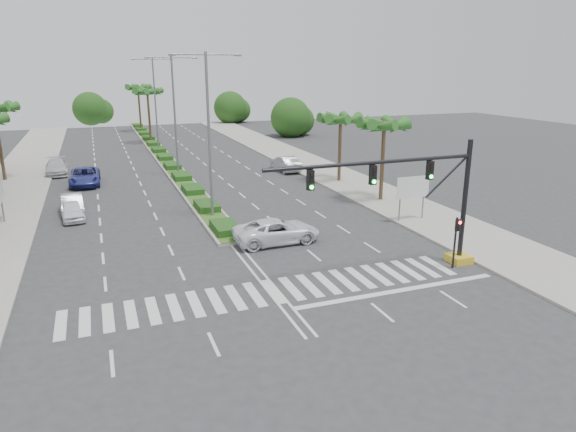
# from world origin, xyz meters

# --- Properties ---
(ground) EXTENTS (160.00, 160.00, 0.00)m
(ground) POSITION_xyz_m (0.00, 0.00, 0.00)
(ground) COLOR #333335
(ground) RESTS_ON ground
(footpath_right) EXTENTS (6.00, 120.00, 0.15)m
(footpath_right) POSITION_xyz_m (15.20, 20.00, 0.07)
(footpath_right) COLOR gray
(footpath_right) RESTS_ON ground
(median) EXTENTS (2.20, 75.00, 0.20)m
(median) POSITION_xyz_m (0.00, 45.00, 0.10)
(median) COLOR gray
(median) RESTS_ON ground
(median_grass) EXTENTS (1.80, 75.00, 0.04)m
(median_grass) POSITION_xyz_m (0.00, 45.00, 0.22)
(median_grass) COLOR #32531C
(median_grass) RESTS_ON median
(signal_gantry) EXTENTS (12.60, 1.20, 7.20)m
(signal_gantry) POSITION_xyz_m (9.27, -0.00, 3.46)
(signal_gantry) COLOR gold
(signal_gantry) RESTS_ON ground
(pedestrian_signal) EXTENTS (0.28, 0.36, 3.00)m
(pedestrian_signal) POSITION_xyz_m (10.60, -0.68, 2.04)
(pedestrian_signal) COLOR black
(pedestrian_signal) RESTS_ON ground
(direction_sign) EXTENTS (2.70, 0.11, 3.40)m
(direction_sign) POSITION_xyz_m (13.50, 7.99, 2.45)
(direction_sign) COLOR slate
(direction_sign) RESTS_ON ground
(palm_right_near) EXTENTS (4.57, 4.68, 7.05)m
(palm_right_near) POSITION_xyz_m (14.50, 14.00, 6.20)
(palm_right_near) COLOR brown
(palm_right_near) RESTS_ON ground
(palm_right_far) EXTENTS (4.57, 4.68, 6.75)m
(palm_right_far) POSITION_xyz_m (14.50, 22.00, 5.91)
(palm_right_far) COLOR brown
(palm_right_far) RESTS_ON ground
(palm_median_a) EXTENTS (4.57, 4.68, 8.05)m
(palm_median_a) POSITION_xyz_m (0.00, 55.00, 7.17)
(palm_median_a) COLOR brown
(palm_median_a) RESTS_ON ground
(palm_median_b) EXTENTS (4.57, 4.68, 8.05)m
(palm_median_b) POSITION_xyz_m (0.00, 70.00, 7.17)
(palm_median_b) COLOR brown
(palm_median_b) RESTS_ON ground
(streetlight_near) EXTENTS (5.10, 0.25, 12.00)m
(streetlight_near) POSITION_xyz_m (0.00, 14.00, 6.81)
(streetlight_near) COLOR slate
(streetlight_near) RESTS_ON ground
(streetlight_mid) EXTENTS (5.10, 0.25, 12.00)m
(streetlight_mid) POSITION_xyz_m (0.00, 30.00, 6.81)
(streetlight_mid) COLOR slate
(streetlight_mid) RESTS_ON ground
(streetlight_far) EXTENTS (5.10, 0.25, 12.00)m
(streetlight_far) POSITION_xyz_m (0.00, 46.00, 6.81)
(streetlight_far) COLOR slate
(streetlight_far) RESTS_ON ground
(car_parked_a) EXTENTS (1.98, 4.07, 1.34)m
(car_parked_a) POSITION_xyz_m (-9.86, 17.32, 0.67)
(car_parked_a) COLOR white
(car_parked_a) RESTS_ON ground
(car_parked_b) EXTENTS (1.84, 4.52, 1.46)m
(car_parked_b) POSITION_xyz_m (-9.89, 19.12, 0.73)
(car_parked_b) COLOR silver
(car_parked_b) RESTS_ON ground
(car_parked_c) EXTENTS (2.89, 5.96, 1.63)m
(car_parked_c) POSITION_xyz_m (-8.99, 29.38, 0.82)
(car_parked_c) COLOR navy
(car_parked_c) RESTS_ON ground
(car_parked_d) EXTENTS (2.37, 5.43, 1.55)m
(car_parked_d) POSITION_xyz_m (-11.80, 35.75, 0.78)
(car_parked_d) COLOR silver
(car_parked_d) RESTS_ON ground
(car_crossing) EXTENTS (5.68, 2.70, 1.56)m
(car_crossing) POSITION_xyz_m (2.69, 7.05, 0.78)
(car_crossing) COLOR white
(car_crossing) RESTS_ON ground
(car_right) EXTENTS (2.05, 5.06, 1.63)m
(car_right) POSITION_xyz_m (11.39, 28.86, 0.82)
(car_right) COLOR #B2B2B7
(car_right) RESTS_ON ground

